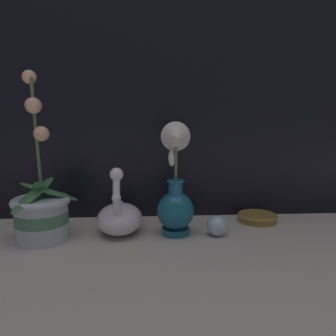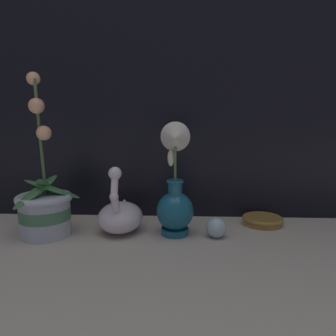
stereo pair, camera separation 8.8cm
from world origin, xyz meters
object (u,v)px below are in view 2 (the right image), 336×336
at_px(swan_figurine, 121,215).
at_px(amber_dish, 263,220).
at_px(orchid_potted_plant, 45,206).
at_px(blue_vase, 175,192).
at_px(glass_sphere, 216,227).

height_order(swan_figurine, amber_dish, swan_figurine).
bearing_deg(amber_dish, swan_figurine, -169.70).
distance_m(orchid_potted_plant, amber_dish, 0.62).
bearing_deg(orchid_potted_plant, amber_dish, 10.76).
bearing_deg(orchid_potted_plant, blue_vase, 2.59).
xyz_separation_m(orchid_potted_plant, blue_vase, (0.35, 0.02, 0.04)).
distance_m(glass_sphere, amber_dish, 0.19).
relative_size(orchid_potted_plant, glass_sphere, 7.83).
relative_size(blue_vase, glass_sphere, 5.57).
relative_size(orchid_potted_plant, amber_dish, 3.59).
distance_m(blue_vase, amber_dish, 0.29).
xyz_separation_m(glass_sphere, amber_dish, (0.15, 0.11, -0.01)).
xyz_separation_m(swan_figurine, amber_dish, (0.41, 0.07, -0.03)).
relative_size(blue_vase, amber_dish, 2.55).
relative_size(glass_sphere, amber_dish, 0.46).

